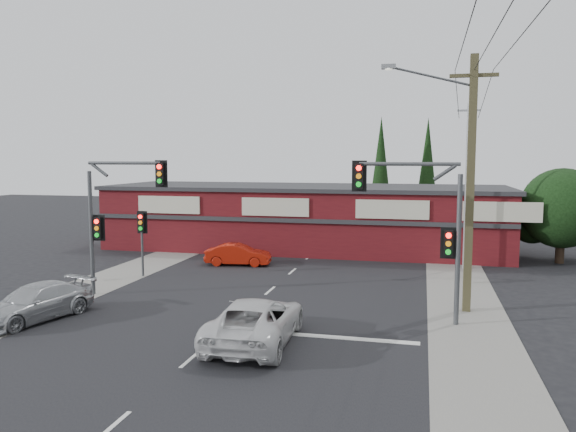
% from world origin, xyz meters
% --- Properties ---
extents(ground, '(120.00, 120.00, 0.00)m').
position_xyz_m(ground, '(0.00, 0.00, 0.00)').
color(ground, black).
rests_on(ground, ground).
extents(road_strip, '(14.00, 70.00, 0.01)m').
position_xyz_m(road_strip, '(0.00, 5.00, 0.01)').
color(road_strip, black).
rests_on(road_strip, ground).
extents(verge_left, '(3.00, 70.00, 0.02)m').
position_xyz_m(verge_left, '(-8.50, 5.00, 0.01)').
color(verge_left, gray).
rests_on(verge_left, ground).
extents(verge_right, '(3.00, 70.00, 0.02)m').
position_xyz_m(verge_right, '(8.50, 5.00, 0.01)').
color(verge_right, gray).
rests_on(verge_right, ground).
extents(stop_line, '(6.50, 0.35, 0.01)m').
position_xyz_m(stop_line, '(3.50, -1.50, 0.01)').
color(stop_line, silver).
rests_on(stop_line, ground).
extents(white_suv, '(2.66, 5.45, 1.49)m').
position_xyz_m(white_suv, '(1.46, -2.61, 0.75)').
color(white_suv, silver).
rests_on(white_suv, ground).
extents(silver_suv, '(3.00, 4.91, 1.33)m').
position_xyz_m(silver_suv, '(-7.34, -2.06, 0.67)').
color(silver_suv, '#B0B3B6').
rests_on(silver_suv, ground).
extents(red_sedan, '(3.83, 1.75, 1.22)m').
position_xyz_m(red_sedan, '(-3.41, 10.06, 0.61)').
color(red_sedan, '#B21B0A').
rests_on(red_sedan, ground).
extents(lane_dashes, '(0.12, 51.06, 0.01)m').
position_xyz_m(lane_dashes, '(0.00, 6.73, 0.01)').
color(lane_dashes, silver).
rests_on(lane_dashes, ground).
extents(shop_building, '(27.30, 8.40, 4.22)m').
position_xyz_m(shop_building, '(-0.99, 16.99, 2.13)').
color(shop_building, '#4E0F14').
rests_on(shop_building, ground).
extents(tree_cluster, '(5.90, 5.10, 5.50)m').
position_xyz_m(tree_cluster, '(14.69, 15.44, 2.90)').
color(tree_cluster, '#2D2116').
rests_on(tree_cluster, ground).
extents(conifer_near, '(1.80, 1.80, 9.25)m').
position_xyz_m(conifer_near, '(3.50, 24.00, 5.48)').
color(conifer_near, '#2D2116').
rests_on(conifer_near, ground).
extents(conifer_far, '(1.80, 1.80, 9.25)m').
position_xyz_m(conifer_far, '(7.00, 26.00, 5.48)').
color(conifer_far, '#2D2116').
rests_on(conifer_far, ground).
extents(traffic_mast_left, '(3.77, 0.27, 5.97)m').
position_xyz_m(traffic_mast_left, '(-6.43, 2.00, 3.93)').
color(traffic_mast_left, '#47494C').
rests_on(traffic_mast_left, ground).
extents(traffic_mast_right, '(3.96, 0.27, 5.97)m').
position_xyz_m(traffic_mast_right, '(6.86, 1.00, 3.95)').
color(traffic_mast_right, '#47494C').
rests_on(traffic_mast_right, ground).
extents(pedestal_signal, '(0.55, 0.27, 3.38)m').
position_xyz_m(pedestal_signal, '(-7.20, 6.01, 2.41)').
color(pedestal_signal, '#47494C').
rests_on(pedestal_signal, ground).
extents(utility_pole, '(4.38, 0.59, 10.00)m').
position_xyz_m(utility_pole, '(8.36, 2.99, 5.40)').
color(utility_pole, brown).
rests_on(utility_pole, ground).
extents(steel_pole, '(1.20, 0.16, 9.00)m').
position_xyz_m(steel_pole, '(9.00, 12.00, 4.70)').
color(steel_pole, gray).
rests_on(steel_pole, ground).
extents(power_lines, '(2.01, 29.00, 1.22)m').
position_xyz_m(power_lines, '(8.47, -2.47, 9.04)').
color(power_lines, black).
rests_on(power_lines, ground).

